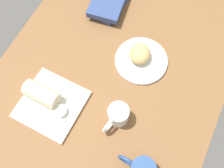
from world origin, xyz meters
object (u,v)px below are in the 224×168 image
object	(u,v)px
sauce_cup	(60,111)
coffee_mug	(117,115)
square_plate	(52,104)
round_plate	(141,61)
scone_pastry	(140,54)
breakfast_wrap	(41,94)
book_stack	(110,1)

from	to	relation	value
sauce_cup	coffee_mug	distance (cm)	21.69
square_plate	round_plate	bearing A→B (deg)	-35.89
round_plate	scone_pastry	bearing A→B (deg)	62.28
breakfast_wrap	round_plate	bearing A→B (deg)	140.61
sauce_cup	book_stack	xyz separation A→B (cm)	(54.38, 5.93, -0.11)
book_stack	coffee_mug	xyz separation A→B (cm)	(-46.94, -26.24, 1.72)
breakfast_wrap	book_stack	bearing A→B (deg)	178.34
scone_pastry	book_stack	world-z (taller)	scone_pastry
breakfast_wrap	coffee_mug	size ratio (longest dim) A/B	1.09
scone_pastry	square_plate	distance (cm)	40.32
round_plate	book_stack	world-z (taller)	book_stack
scone_pastry	square_plate	bearing A→B (deg)	146.20
scone_pastry	book_stack	bearing A→B (deg)	49.66
round_plate	scone_pastry	world-z (taller)	scone_pastry
sauce_cup	breakfast_wrap	xyz separation A→B (cm)	(2.25, 9.01, 2.06)
breakfast_wrap	sauce_cup	bearing A→B (deg)	77.71
round_plate	square_plate	bearing A→B (deg)	144.11
scone_pastry	square_plate	xyz separation A→B (cm)	(-33.37, 22.34, -3.61)
square_plate	sauce_cup	size ratio (longest dim) A/B	4.53
coffee_mug	square_plate	bearing A→B (deg)	103.74
book_stack	coffee_mug	bearing A→B (deg)	-150.80
square_plate	coffee_mug	xyz separation A→B (cm)	(6.19, -25.31, 3.74)
breakfast_wrap	book_stack	size ratio (longest dim) A/B	0.57
square_plate	book_stack	world-z (taller)	book_stack
breakfast_wrap	scone_pastry	bearing A→B (deg)	142.58
coffee_mug	sauce_cup	bearing A→B (deg)	110.12
round_plate	breakfast_wrap	xyz separation A→B (cm)	(-31.69, 27.65, 4.29)
round_plate	coffee_mug	size ratio (longest dim) A/B	1.75
sauce_cup	coffee_mug	bearing A→B (deg)	-69.88
scone_pastry	book_stack	xyz separation A→B (cm)	(19.76, 23.27, -1.59)
breakfast_wrap	book_stack	distance (cm)	52.27
coffee_mug	breakfast_wrap	bearing A→B (deg)	100.04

